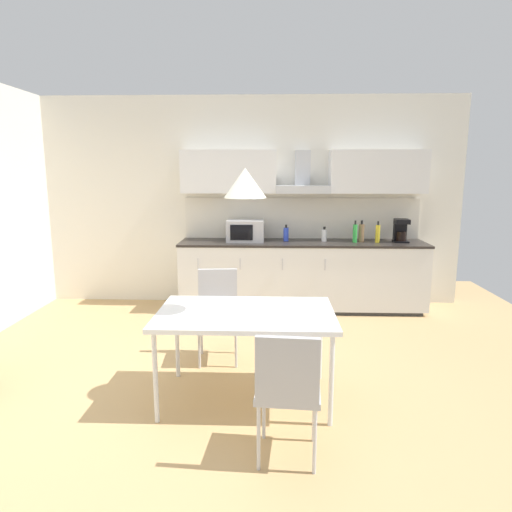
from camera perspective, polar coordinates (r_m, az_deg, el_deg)
name	(u,v)px	position (r m, az deg, el deg)	size (l,w,h in m)	color
ground_plane	(209,386)	(4.10, -5.86, -15.87)	(7.71, 7.79, 0.02)	tan
wall_back	(234,202)	(6.32, -2.82, 6.82)	(6.17, 0.10, 2.80)	silver
kitchen_counter	(302,275)	(6.07, 5.73, -2.39)	(3.19, 0.68, 0.90)	#333333
backsplash_tile	(301,218)	(6.26, 5.67, 4.72)	(3.17, 0.02, 0.55)	silver
upper_wall_cabinets	(303,173)	(6.08, 5.87, 10.34)	(3.17, 0.40, 0.55)	silver
microwave	(245,231)	(5.96, -1.34, 3.17)	(0.48, 0.35, 0.28)	#ADADB2
coffee_maker	(401,230)	(6.21, 17.63, 3.06)	(0.18, 0.19, 0.30)	black
bottle_white	(324,235)	(6.04, 8.52, 2.60)	(0.07, 0.07, 0.19)	white
bottle_blue	(286,234)	(6.01, 3.77, 2.75)	(0.07, 0.07, 0.22)	blue
bottle_green	(355,233)	(6.01, 12.27, 2.81)	(0.06, 0.06, 0.28)	green
bottle_brown	(361,233)	(6.08, 13.04, 2.85)	(0.07, 0.07, 0.28)	brown
bottle_yellow	(378,234)	(6.07, 14.97, 2.73)	(0.06, 0.06, 0.28)	yellow
dining_table	(246,317)	(3.61, -1.30, -7.66)	(1.38, 0.88, 0.73)	white
chair_near_right	(288,384)	(2.90, 4.00, -15.66)	(0.43, 0.43, 0.87)	#B2B2B7
chair_far_left	(218,305)	(4.46, -4.79, -6.15)	(0.43, 0.43, 0.87)	#B2B2B7
pendant_lamp	(245,183)	(3.43, -1.37, 9.11)	(0.32, 0.32, 0.22)	silver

